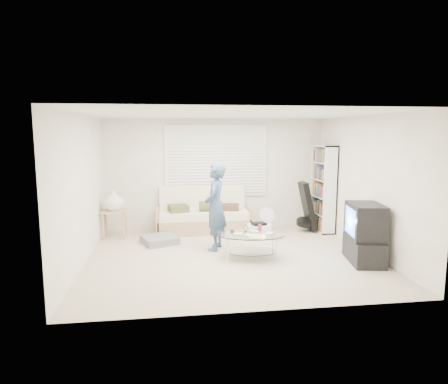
{
  "coord_description": "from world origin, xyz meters",
  "views": [
    {
      "loc": [
        -1.06,
        -6.81,
        2.19
      ],
      "look_at": [
        -0.08,
        0.3,
        1.12
      ],
      "focal_mm": 32.0,
      "sensor_mm": 36.0,
      "label": 1
    }
  ],
  "objects": [
    {
      "name": "side_table",
      "position": [
        -2.22,
        1.57,
        0.76
      ],
      "size": [
        0.52,
        0.42,
        1.02
      ],
      "color": "tan",
      "rests_on": "ground"
    },
    {
      "name": "storage_bin",
      "position": [
        0.76,
        1.08,
        0.16
      ],
      "size": [
        0.55,
        0.43,
        0.35
      ],
      "color": "white",
      "rests_on": "ground"
    },
    {
      "name": "bookshelf",
      "position": [
        2.32,
        1.59,
        0.96
      ],
      "size": [
        0.3,
        0.81,
        1.91
      ],
      "color": "white",
      "rests_on": "ground"
    },
    {
      "name": "ground",
      "position": [
        0.0,
        0.0,
        0.0
      ],
      "size": [
        5.0,
        5.0,
        0.0
      ],
      "primitive_type": "plane",
      "color": "#B6A58E",
      "rests_on": "ground"
    },
    {
      "name": "guitar_case",
      "position": [
        1.95,
        1.56,
        0.49
      ],
      "size": [
        0.43,
        0.41,
        1.09
      ],
      "color": "black",
      "rests_on": "ground"
    },
    {
      "name": "standing_person",
      "position": [
        -0.22,
        0.46,
        0.82
      ],
      "size": [
        0.56,
        0.69,
        1.63
      ],
      "primitive_type": "imported",
      "rotation": [
        0.0,
        0.0,
        -1.89
      ],
      "color": "navy",
      "rests_on": "ground"
    },
    {
      "name": "floor_fan",
      "position": [
        1.02,
        1.53,
        0.34
      ],
      "size": [
        0.35,
        0.23,
        0.58
      ],
      "color": "white",
      "rests_on": "ground"
    },
    {
      "name": "futon_sofa",
      "position": [
        -0.33,
        1.87,
        0.33
      ],
      "size": [
        2.07,
        0.84,
        1.01
      ],
      "color": "tan",
      "rests_on": "ground"
    },
    {
      "name": "coffee_table",
      "position": [
        0.34,
        -0.18,
        0.36
      ],
      "size": [
        1.28,
        0.91,
        0.56
      ],
      "color": "silver",
      "rests_on": "ground"
    },
    {
      "name": "room_shell",
      "position": [
        0.0,
        0.48,
        1.63
      ],
      "size": [
        5.02,
        4.52,
        2.51
      ],
      "color": "beige",
      "rests_on": "ground"
    },
    {
      "name": "grey_floor_pillow",
      "position": [
        -1.28,
        1.02,
        0.07
      ],
      "size": [
        0.81,
        0.81,
        0.14
      ],
      "primitive_type": "cube",
      "rotation": [
        0.0,
        0.0,
        0.37
      ],
      "color": "slate",
      "rests_on": "ground"
    },
    {
      "name": "window_blinds",
      "position": [
        0.0,
        2.2,
        1.55
      ],
      "size": [
        2.32,
        0.08,
        1.62
      ],
      "color": "silver",
      "rests_on": "ground"
    },
    {
      "name": "tv_unit",
      "position": [
        2.2,
        -0.62,
        0.49
      ],
      "size": [
        0.64,
        0.99,
        1.01
      ],
      "color": "black",
      "rests_on": "ground"
    }
  ]
}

